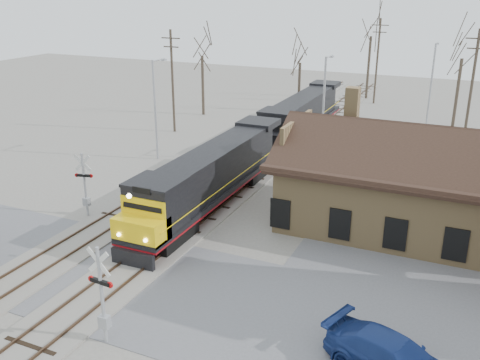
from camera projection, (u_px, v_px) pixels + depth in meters
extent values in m
plane|color=gray|center=(120.00, 278.00, 26.61)|extent=(140.00, 140.00, 0.00)
cube|color=slate|center=(120.00, 278.00, 26.60)|extent=(60.00, 9.00, 0.03)
cube|color=gray|center=(243.00, 182.00, 39.42)|extent=(3.40, 90.00, 0.12)
cube|color=#473323|center=(234.00, 179.00, 39.66)|extent=(0.08, 90.00, 0.14)
cube|color=#473323|center=(252.00, 182.00, 39.11)|extent=(0.08, 90.00, 0.14)
cube|color=gray|center=(190.00, 173.00, 41.16)|extent=(3.40, 90.00, 0.12)
cube|color=#473323|center=(181.00, 171.00, 41.40)|extent=(0.08, 90.00, 0.14)
cube|color=#473323|center=(198.00, 173.00, 40.84)|extent=(0.08, 90.00, 0.14)
cube|color=#A18353|center=(408.00, 196.00, 31.55)|extent=(14.00, 8.00, 4.00)
cube|color=black|center=(411.00, 162.00, 30.83)|extent=(15.20, 9.20, 0.30)
cube|color=black|center=(408.00, 157.00, 28.51)|extent=(15.00, 4.71, 2.66)
cube|color=black|center=(418.00, 136.00, 32.45)|extent=(15.00, 4.71, 2.66)
cube|color=#A18353|center=(352.00, 105.00, 32.73)|extent=(0.80, 0.80, 2.20)
cube|color=black|center=(166.00, 234.00, 30.19)|extent=(2.25, 3.60, 0.90)
cube|color=black|center=(249.00, 172.00, 40.21)|extent=(2.25, 3.60, 0.90)
cube|color=black|center=(213.00, 188.00, 34.95)|extent=(2.70, 18.01, 0.32)
cube|color=maroon|center=(213.00, 191.00, 35.02)|extent=(2.72, 18.01, 0.11)
cube|color=black|center=(221.00, 163.00, 35.43)|extent=(2.34, 13.06, 2.52)
cube|color=black|center=(157.00, 204.00, 28.76)|extent=(2.70, 2.52, 2.52)
cube|color=yellow|center=(141.00, 228.00, 27.72)|extent=(2.70, 1.62, 1.26)
cube|color=black|center=(133.00, 259.00, 27.40)|extent=(2.52, 0.25, 0.90)
cylinder|color=#FFF2CC|center=(129.00, 196.00, 26.28)|extent=(0.25, 0.10, 0.25)
cube|color=black|center=(280.00, 148.00, 46.03)|extent=(2.25, 3.60, 0.90)
cube|color=black|center=(319.00, 119.00, 56.05)|extent=(2.25, 3.60, 0.90)
cube|color=black|center=(302.00, 125.00, 50.79)|extent=(2.70, 18.01, 0.32)
cube|color=maroon|center=(302.00, 127.00, 50.86)|extent=(2.72, 18.01, 0.11)
cube|color=black|center=(306.00, 108.00, 51.27)|extent=(2.34, 13.06, 2.52)
cube|color=black|center=(277.00, 126.00, 44.61)|extent=(2.70, 2.52, 2.52)
cube|color=black|center=(271.00, 140.00, 43.56)|extent=(2.70, 1.62, 1.26)
cube|color=black|center=(266.00, 159.00, 43.25)|extent=(2.52, 0.25, 0.90)
cylinder|color=#A5A8AD|center=(102.00, 296.00, 21.11)|extent=(0.15, 0.15, 4.34)
cube|color=silver|center=(98.00, 262.00, 20.59)|extent=(1.13, 0.13, 1.13)
cube|color=silver|center=(98.00, 262.00, 20.59)|extent=(1.13, 0.13, 1.13)
cube|color=black|center=(100.00, 282.00, 20.89)|extent=(0.98, 0.23, 0.16)
cylinder|color=#B20C0C|center=(91.00, 279.00, 21.11)|extent=(0.27, 0.10, 0.26)
cylinder|color=#B20C0C|center=(110.00, 285.00, 20.67)|extent=(0.27, 0.10, 0.26)
cube|color=#A5A8AD|center=(105.00, 322.00, 21.52)|extent=(0.43, 0.33, 0.54)
cylinder|color=#A5A8AD|center=(85.00, 185.00, 33.17)|extent=(0.14, 0.14, 4.11)
cube|color=silver|center=(82.00, 163.00, 32.68)|extent=(1.05, 0.32, 1.07)
cube|color=silver|center=(82.00, 163.00, 32.68)|extent=(1.05, 0.32, 1.07)
cube|color=black|center=(84.00, 176.00, 32.96)|extent=(0.93, 0.39, 0.15)
cylinder|color=#B20C0C|center=(91.00, 176.00, 32.89)|extent=(0.26, 0.14, 0.25)
cylinder|color=#B20C0C|center=(77.00, 175.00, 33.03)|extent=(0.26, 0.14, 0.25)
cube|color=#A5A8AD|center=(87.00, 202.00, 33.56)|extent=(0.41, 0.31, 0.51)
imported|color=navy|center=(394.00, 359.00, 19.64)|extent=(5.86, 3.96, 1.58)
cylinder|color=#A5A8AD|center=(155.00, 111.00, 43.37)|extent=(0.18, 0.18, 8.19)
cylinder|color=#A5A8AD|center=(159.00, 60.00, 42.76)|extent=(0.12, 1.80, 0.12)
cube|color=#A5A8AD|center=(164.00, 60.00, 43.48)|extent=(0.25, 0.50, 0.12)
cylinder|color=#A5A8AD|center=(323.00, 113.00, 41.86)|extent=(0.18, 0.18, 8.63)
cylinder|color=#A5A8AD|center=(329.00, 57.00, 41.18)|extent=(0.12, 1.80, 0.12)
cube|color=#A5A8AD|center=(332.00, 57.00, 41.90)|extent=(0.25, 0.50, 0.12)
cylinder|color=#A5A8AD|center=(430.00, 90.00, 50.80)|extent=(0.18, 0.18, 8.67)
cylinder|color=#A5A8AD|center=(437.00, 43.00, 50.12)|extent=(0.12, 1.80, 0.12)
cube|color=#A5A8AD|center=(438.00, 44.00, 50.84)|extent=(0.25, 0.50, 0.12)
cylinder|color=#382D23|center=(173.00, 82.00, 51.49)|extent=(0.24, 0.24, 9.83)
cube|color=#382D23|center=(171.00, 38.00, 50.07)|extent=(2.00, 0.10, 0.10)
cube|color=#382D23|center=(171.00, 47.00, 50.35)|extent=(1.60, 0.10, 0.10)
cylinder|color=#382D23|center=(377.00, 62.00, 64.04)|extent=(0.24, 0.24, 10.08)
cube|color=#382D23|center=(380.00, 25.00, 62.59)|extent=(2.00, 0.10, 0.10)
cube|color=#382D23|center=(380.00, 32.00, 62.86)|extent=(1.60, 0.10, 0.10)
cylinder|color=#382D23|center=(471.00, 92.00, 45.00)|extent=(0.24, 0.24, 10.42)
cube|color=#382D23|center=(479.00, 39.00, 43.48)|extent=(2.00, 0.10, 0.10)
cube|color=#382D23|center=(477.00, 49.00, 43.76)|extent=(1.60, 0.10, 0.10)
cylinder|color=#382D23|center=(203.00, 86.00, 59.01)|extent=(0.32, 0.32, 6.49)
cylinder|color=#382D23|center=(299.00, 87.00, 60.71)|extent=(0.32, 0.32, 5.52)
cylinder|color=#382D23|center=(368.00, 68.00, 67.41)|extent=(0.32, 0.32, 7.74)
cylinder|color=#382D23|center=(457.00, 93.00, 53.96)|extent=(0.32, 0.32, 6.88)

